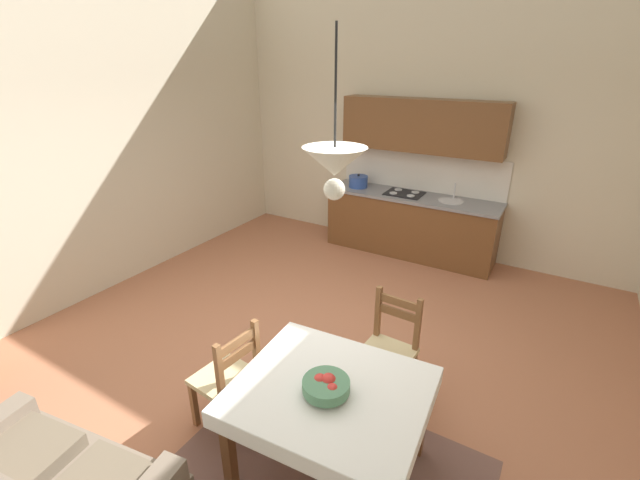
# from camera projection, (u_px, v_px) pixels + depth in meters

# --- Properties ---
(ground_plane) EXTENTS (6.39, 6.71, 0.10)m
(ground_plane) POSITION_uv_depth(u_px,v_px,m) (311.00, 357.00, 4.20)
(ground_plane) COLOR #AD6B4C
(wall_back) EXTENTS (6.39, 0.12, 4.24)m
(wall_back) POSITION_uv_depth(u_px,v_px,m) (428.00, 103.00, 5.81)
(wall_back) COLOR beige
(wall_back) RESTS_ON ground_plane
(wall_left) EXTENTS (0.12, 6.71, 4.24)m
(wall_left) POSITION_uv_depth(u_px,v_px,m) (86.00, 114.00, 4.73)
(wall_left) COLOR beige
(wall_left) RESTS_ON ground_plane
(kitchen_cabinetry) EXTENTS (2.45, 0.63, 2.20)m
(kitchen_cabinetry) POSITION_uv_depth(u_px,v_px,m) (413.00, 197.00, 6.04)
(kitchen_cabinetry) COLOR brown
(kitchen_cabinetry) RESTS_ON ground_plane
(dining_table) EXTENTS (1.29, 1.13, 0.75)m
(dining_table) POSITION_uv_depth(u_px,v_px,m) (330.00, 403.00, 2.74)
(dining_table) COLOR brown
(dining_table) RESTS_ON ground_plane
(dining_chair_tv_side) EXTENTS (0.46, 0.46, 0.93)m
(dining_chair_tv_side) POSITION_uv_depth(u_px,v_px,m) (228.00, 379.00, 3.21)
(dining_chair_tv_side) COLOR #D1BC89
(dining_chair_tv_side) RESTS_ON ground_plane
(dining_chair_kitchen_side) EXTENTS (0.44, 0.44, 0.93)m
(dining_chair_kitchen_side) POSITION_uv_depth(u_px,v_px,m) (388.00, 351.00, 3.52)
(dining_chair_kitchen_side) COLOR #D1BC89
(dining_chair_kitchen_side) RESTS_ON ground_plane
(fruit_bowl) EXTENTS (0.30, 0.30, 0.12)m
(fruit_bowl) POSITION_uv_depth(u_px,v_px,m) (326.00, 386.00, 2.62)
(fruit_bowl) COLOR #4C7F5B
(fruit_bowl) RESTS_ON dining_table
(pendant_lamp) EXTENTS (0.32, 0.32, 0.81)m
(pendant_lamp) POSITION_uv_depth(u_px,v_px,m) (335.00, 164.00, 2.05)
(pendant_lamp) COLOR black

